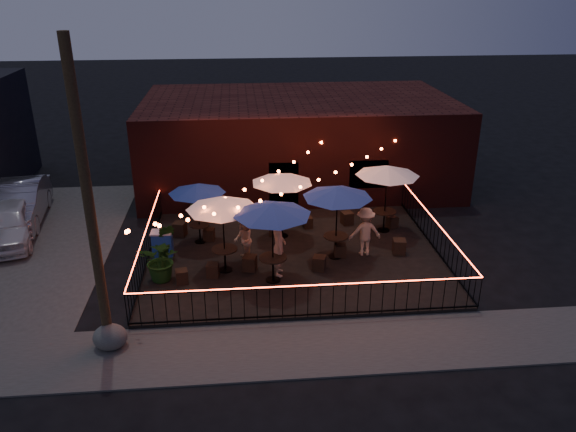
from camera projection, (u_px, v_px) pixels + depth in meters
name	position (u px, v px, depth m)	size (l,w,h in m)	color
ground	(300.00, 286.00, 17.82)	(110.00, 110.00, 0.00)	black
patio	(294.00, 255.00, 19.62)	(10.00, 8.00, 0.15)	black
sidewalk	(313.00, 347.00, 14.83)	(18.00, 2.50, 0.05)	#413E3C
brick_building	(298.00, 140.00, 26.27)	(14.00, 8.00, 4.00)	black
utility_pole	(89.00, 206.00, 13.41)	(0.26, 0.26, 8.00)	#312514
fence_front	(308.00, 301.00, 15.72)	(10.00, 0.04, 1.04)	black
fence_left	(147.00, 246.00, 18.97)	(0.04, 8.00, 1.04)	black
fence_right	(434.00, 235.00, 19.81)	(0.04, 8.00, 1.04)	black
festoon_lights	(264.00, 194.00, 18.30)	(10.02, 8.72, 1.32)	#FF5523
cafe_table_0	(222.00, 205.00, 17.56)	(2.35, 2.35, 2.55)	black
cafe_table_1	(197.00, 190.00, 19.65)	(2.05, 2.05, 2.23)	black
cafe_table_2	(272.00, 210.00, 16.91)	(2.69, 2.69, 2.65)	black
cafe_table_3	(282.00, 179.00, 20.03)	(2.93, 2.93, 2.46)	black
cafe_table_4	(338.00, 193.00, 18.44)	(2.96, 2.96, 2.58)	black
cafe_table_5	(388.00, 171.00, 20.45)	(2.73, 2.73, 2.59)	black
bistro_chair_0	(182.00, 276.00, 17.64)	(0.37, 0.37, 0.44)	black
bistro_chair_1	(213.00, 270.00, 18.00)	(0.38, 0.38, 0.45)	black
bistro_chair_2	(180.00, 229.00, 20.88)	(0.44, 0.44, 0.52)	black
bistro_chair_3	(209.00, 234.00, 20.53)	(0.37, 0.37, 0.44)	black
bistro_chair_4	(250.00, 263.00, 18.41)	(0.42, 0.42, 0.50)	black
bistro_chair_5	(319.00, 263.00, 18.43)	(0.40, 0.40, 0.47)	black
bistro_chair_6	(274.00, 229.00, 20.94)	(0.39, 0.39, 0.46)	black
bistro_chair_7	(308.00, 222.00, 21.58)	(0.35, 0.35, 0.41)	black
bistro_chair_8	(340.00, 250.00, 19.31)	(0.39, 0.39, 0.46)	black
bistro_chair_9	(399.00, 246.00, 19.52)	(0.43, 0.43, 0.51)	black
bistro_chair_10	(347.00, 218.00, 21.87)	(0.41, 0.41, 0.48)	black
bistro_chair_11	(392.00, 222.00, 21.57)	(0.36, 0.36, 0.43)	black
patron_a	(278.00, 247.00, 17.86)	(0.72, 0.47, 1.98)	tan
patron_b	(243.00, 240.00, 18.76)	(0.77, 0.60, 1.58)	tan
patron_c	(365.00, 232.00, 19.21)	(1.11, 0.64, 1.73)	#D1AB88
potted_shrub_a	(162.00, 260.00, 17.63)	(1.27, 1.10, 1.41)	#0D350E
potted_shrub_b	(165.00, 241.00, 19.05)	(0.70, 0.57, 1.28)	#113B14
potted_shrub_c	(199.00, 202.00, 22.31)	(0.72, 0.72, 1.29)	#143A0C
cooler	(162.00, 244.00, 19.21)	(0.72, 0.52, 0.94)	#1B42AB
boulder	(110.00, 337.00, 14.70)	(0.90, 0.76, 0.70)	#4E4F49
car_white	(9.00, 223.00, 20.59)	(1.69, 4.20, 1.43)	white
car_silver	(19.00, 203.00, 22.17)	(1.71, 4.89, 1.61)	#A1A1A8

